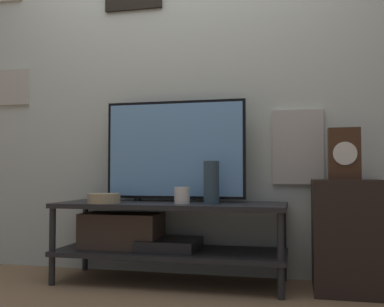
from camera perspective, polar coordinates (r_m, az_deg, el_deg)
The scene contains 9 objects.
ground_plane at distance 2.69m, azimuth -4.62°, elevation -17.48°, with size 12.00×12.00×0.00m, color #846647.
wall_back at distance 3.24m, azimuth -1.32°, elevation 9.17°, with size 6.40×0.08×2.70m.
media_console at distance 2.94m, azimuth -5.05°, elevation -9.82°, with size 1.46×0.51×0.51m.
television at distance 2.99m, azimuth -2.23°, elevation 0.46°, with size 0.94×0.05×0.67m.
vase_wide_bowl at distance 2.88m, azimuth -11.12°, elevation -5.61°, with size 0.20×0.20×0.06m.
vase_tall_ceramic at distance 2.76m, azimuth 2.48°, elevation -3.69°, with size 0.10×0.10×0.26m.
candle_jar at distance 2.77m, azimuth -1.27°, elevation -5.34°, with size 0.10×0.10×0.10m.
side_table at distance 2.85m, azimuth 19.16°, elevation -9.77°, with size 0.40×0.43×0.66m.
mantel_clock at distance 2.81m, azimuth 18.75°, elevation -0.03°, with size 0.18×0.11×0.31m.
Camera 1 is at (0.79, -2.47, 0.69)m, focal length 42.00 mm.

